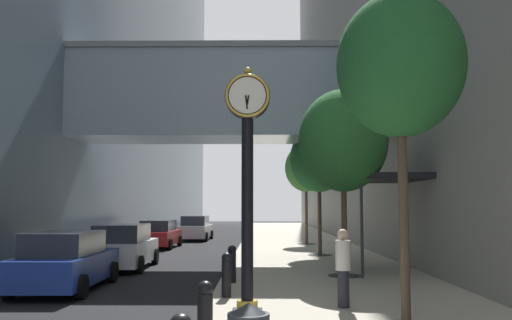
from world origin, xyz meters
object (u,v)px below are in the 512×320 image
at_px(street_clock, 247,183).
at_px(street_tree_mid_near, 343,141).
at_px(pedestrian_by_clock, 343,266).
at_px(car_white_mid, 123,247).
at_px(car_blue_trailing, 66,262).
at_px(car_silver_far, 196,228).
at_px(street_tree_far, 306,168).
at_px(car_red_near, 159,234).
at_px(street_tree_near, 400,66).
at_px(bollard_second, 205,315).
at_px(bollard_fifth, 232,263).
at_px(bollard_fourth, 226,274).
at_px(street_tree_mid_far, 319,159).

bearing_deg(street_clock, street_tree_mid_near, 68.69).
bearing_deg(pedestrian_by_clock, car_white_mid, 130.06).
bearing_deg(car_blue_trailing, car_silver_far, 87.63).
xyz_separation_m(street_tree_far, car_red_near, (-8.53, -1.42, -3.90)).
distance_m(street_tree_near, car_white_mid, 13.71).
height_order(bollard_second, bollard_fifth, same).
bearing_deg(car_red_near, bollard_second, -77.38).
bearing_deg(car_blue_trailing, bollard_fifth, 7.64).
bearing_deg(bollard_fifth, bollard_second, -90.00).
relative_size(bollard_fourth, street_tree_far, 0.18).
relative_size(street_tree_near, street_tree_mid_near, 1.05).
bearing_deg(bollard_fourth, street_clock, -80.14).
relative_size(street_tree_near, car_white_mid, 1.38).
bearing_deg(street_clock, car_blue_trailing, 134.53).
distance_m(street_tree_near, car_red_near, 22.56).
relative_size(bollard_second, car_blue_trailing, 0.24).
xyz_separation_m(bollard_second, car_blue_trailing, (-4.68, 6.89, 0.10)).
height_order(street_clock, bollard_second, street_clock).
height_order(car_white_mid, car_silver_far, car_silver_far).
relative_size(bollard_fourth, car_blue_trailing, 0.24).
relative_size(street_tree_near, pedestrian_by_clock, 3.69).
bearing_deg(bollard_second, car_red_near, 102.62).
bearing_deg(car_red_near, street_clock, -74.91).
xyz_separation_m(bollard_fourth, car_blue_trailing, (-4.68, 1.88, 0.10)).
distance_m(bollard_fifth, pedestrian_by_clock, 4.70).
height_order(street_tree_mid_far, pedestrian_by_clock, street_tree_mid_far).
relative_size(street_tree_mid_near, car_silver_far, 1.30).
distance_m(bollard_fifth, car_blue_trailing, 4.72).
height_order(street_tree_mid_far, car_white_mid, street_tree_mid_far).
xyz_separation_m(pedestrian_by_clock, car_white_mid, (-7.09, 8.43, -0.24)).
bearing_deg(street_tree_mid_near, street_tree_far, 90.00).
relative_size(street_tree_mid_near, car_red_near, 1.40).
xyz_separation_m(street_clock, bollard_fifth, (-0.61, 6.00, -2.10)).
distance_m(street_tree_far, car_white_mid, 14.53).
bearing_deg(street_clock, bollard_fourth, 99.86).
relative_size(street_tree_far, pedestrian_by_clock, 3.48).
bearing_deg(car_silver_far, street_tree_far, -37.40).
height_order(street_tree_mid_near, pedestrian_by_clock, street_tree_mid_near).
bearing_deg(street_tree_mid_near, bollard_fifth, -156.50).
relative_size(street_tree_mid_far, street_tree_far, 1.00).
relative_size(street_clock, bollard_second, 4.47).
bearing_deg(car_white_mid, bollard_fourth, -58.15).
bearing_deg(bollard_fourth, bollard_fifth, 90.00).
bearing_deg(bollard_second, car_silver_far, 97.33).
distance_m(street_clock, street_tree_mid_far, 15.22).
height_order(bollard_fourth, street_tree_mid_near, street_tree_mid_near).
height_order(bollard_fifth, street_tree_mid_far, street_tree_mid_far).
relative_size(bollard_fifth, car_white_mid, 0.24).
xyz_separation_m(street_tree_mid_far, car_red_near, (-8.53, 5.87, -3.80)).
xyz_separation_m(street_tree_mid_near, car_blue_trailing, (-8.23, -2.17, -3.71)).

